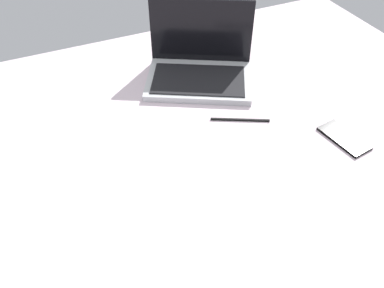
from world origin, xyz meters
TOP-DOWN VIEW (x-y plane):
  - bed_mattress at (0.00, 0.00)cm, footprint 180.00×140.00cm
  - laptop at (12.55, 33.38)cm, footprint 39.94×35.81cm
  - cell_phone at (36.10, -10.23)cm, footprint 8.79×14.85cm
  - charger_cable at (13.96, 8.38)cm, footprint 15.46×8.17cm

SIDE VIEW (x-z plane):
  - bed_mattress at x=0.00cm, z-range 0.00..18.00cm
  - charger_cable at x=13.96cm, z-range 18.00..18.60cm
  - cell_phone at x=36.10cm, z-range 18.00..18.80cm
  - laptop at x=12.55cm, z-range 10.91..33.91cm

